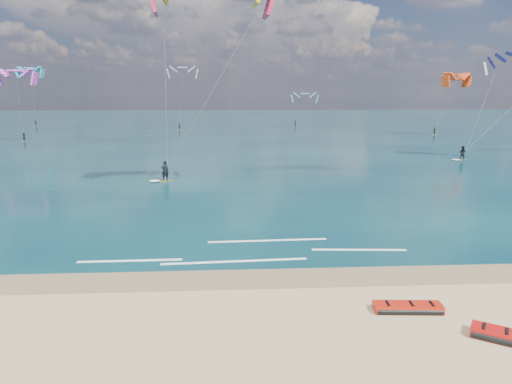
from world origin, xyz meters
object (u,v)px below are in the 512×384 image
packed_kite_left (408,311)px  kitesurfer_main (187,79)px  kitesurfer_far (498,96)px  packed_kite_mid (502,340)px

packed_kite_left → kitesurfer_main: 26.82m
kitesurfer_main → kitesurfer_far: size_ratio=1.28×
kitesurfer_main → kitesurfer_far: kitesurfer_main is taller
packed_kite_mid → kitesurfer_far: size_ratio=0.15×
packed_kite_left → kitesurfer_main: kitesurfer_main is taller
kitesurfer_main → kitesurfer_far: 37.38m
packed_kite_left → kitesurfer_far: 45.11m
packed_kite_left → kitesurfer_main: bearing=117.9°
kitesurfer_far → kitesurfer_main: bearing=177.9°
packed_kite_mid → kitesurfer_far: 45.73m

